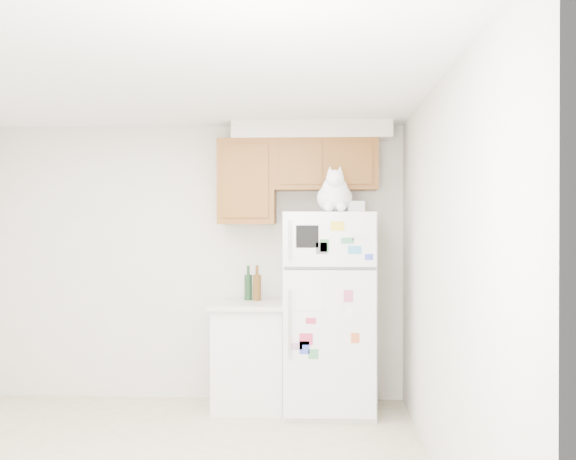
# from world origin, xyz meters

# --- Properties ---
(room_shell) EXTENTS (3.84, 4.04, 2.52)m
(room_shell) POSITION_xyz_m (0.12, 0.24, 1.67)
(room_shell) COLOR silver
(room_shell) RESTS_ON ground_plane
(refrigerator) EXTENTS (0.76, 0.78, 1.70)m
(refrigerator) POSITION_xyz_m (1.23, 1.61, 0.85)
(refrigerator) COLOR white
(refrigerator) RESTS_ON ground_plane
(base_counter) EXTENTS (0.64, 0.64, 0.92)m
(base_counter) POSITION_xyz_m (0.54, 1.68, 0.46)
(base_counter) COLOR white
(base_counter) RESTS_ON ground_plane
(cat) EXTENTS (0.36, 0.53, 0.37)m
(cat) POSITION_xyz_m (1.27, 1.43, 1.84)
(cat) COLOR white
(cat) RESTS_ON refrigerator
(storage_box_back) EXTENTS (0.18, 0.13, 0.10)m
(storage_box_back) POSITION_xyz_m (1.35, 1.72, 1.75)
(storage_box_back) COLOR white
(storage_box_back) RESTS_ON refrigerator
(storage_box_front) EXTENTS (0.18, 0.16, 0.09)m
(storage_box_front) POSITION_xyz_m (1.43, 1.47, 1.74)
(storage_box_front) COLOR white
(storage_box_front) RESTS_ON refrigerator
(bottle_green) EXTENTS (0.07, 0.07, 0.31)m
(bottle_green) POSITION_xyz_m (0.50, 1.86, 1.07)
(bottle_green) COLOR #19381E
(bottle_green) RESTS_ON base_counter
(bottle_amber) EXTENTS (0.07, 0.07, 0.31)m
(bottle_amber) POSITION_xyz_m (0.59, 1.80, 1.08)
(bottle_amber) COLOR #593814
(bottle_amber) RESTS_ON base_counter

